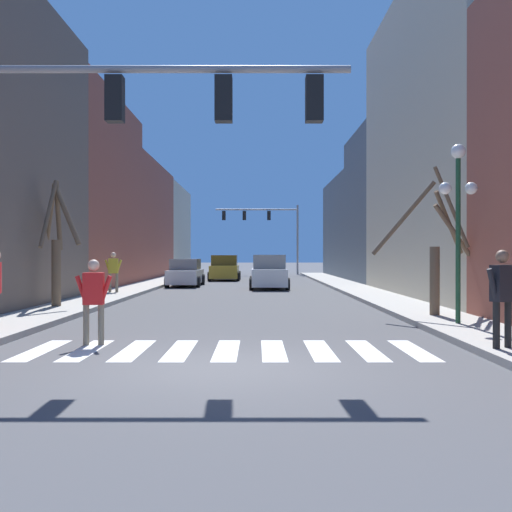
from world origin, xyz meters
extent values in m
plane|color=#4C4C4F|center=(0.00, 0.00, 0.00)|extent=(240.00, 240.00, 0.00)
cube|color=#934C3D|center=(-9.66, 22.17, 5.05)|extent=(6.00, 12.21, 10.11)
cube|color=#934C3D|center=(-9.66, 35.44, 4.30)|extent=(6.00, 14.34, 8.60)
cube|color=#BCB299|center=(-9.66, 49.48, 4.21)|extent=(6.00, 13.74, 8.43)
cube|color=#BCB299|center=(9.66, 15.44, 6.57)|extent=(6.00, 15.72, 13.14)
cube|color=#515B66|center=(9.66, 27.52, 4.69)|extent=(6.00, 8.43, 9.37)
cube|color=#515B66|center=(9.66, 38.18, 3.90)|extent=(6.00, 12.89, 7.80)
cube|color=white|center=(-3.60, 1.83, 0.00)|extent=(0.45, 2.60, 0.01)
cube|color=white|center=(-2.70, 1.83, 0.00)|extent=(0.45, 2.60, 0.01)
cube|color=white|center=(-1.80, 1.83, 0.00)|extent=(0.45, 2.60, 0.01)
cube|color=white|center=(-0.90, 1.83, 0.00)|extent=(0.45, 2.60, 0.01)
cube|color=white|center=(0.00, 1.83, 0.00)|extent=(0.45, 2.60, 0.01)
cube|color=white|center=(0.90, 1.83, 0.00)|extent=(0.45, 2.60, 0.01)
cube|color=white|center=(1.80, 1.83, 0.00)|extent=(0.45, 2.60, 0.01)
cube|color=white|center=(2.70, 1.83, 0.00)|extent=(0.45, 2.60, 0.01)
cube|color=white|center=(3.60, 1.83, 0.00)|extent=(0.45, 2.60, 0.01)
cylinder|color=gray|center=(-1.03, 1.30, 5.26)|extent=(6.68, 0.14, 0.14)
cube|color=black|center=(-2.03, 1.30, 4.71)|extent=(0.32, 0.28, 0.84)
cube|color=black|center=(-0.03, 1.30, 4.71)|extent=(0.32, 0.28, 0.84)
cube|color=black|center=(1.64, 1.30, 4.71)|extent=(0.32, 0.28, 0.84)
cylinder|color=gray|center=(4.37, 45.02, 3.17)|extent=(0.18, 0.18, 6.33)
cylinder|color=gray|center=(0.62, 45.02, 5.93)|extent=(7.50, 0.14, 0.14)
cube|color=black|center=(1.75, 45.02, 5.38)|extent=(0.32, 0.28, 0.84)
cube|color=black|center=(-0.50, 45.02, 5.38)|extent=(0.32, 0.28, 0.84)
cube|color=black|center=(-2.38, 45.02, 5.38)|extent=(0.32, 0.28, 0.84)
cylinder|color=#1E4C2D|center=(5.56, 5.05, 2.18)|extent=(0.12, 0.12, 4.06)
sphere|color=white|center=(5.56, 5.05, 4.39)|extent=(0.36, 0.36, 0.36)
sphere|color=white|center=(5.24, 5.05, 3.48)|extent=(0.31, 0.31, 0.31)
sphere|color=white|center=(5.88, 5.05, 3.48)|extent=(0.31, 0.31, 0.31)
cube|color=#A38423|center=(-1.66, 32.55, 0.62)|extent=(1.93, 4.13, 0.88)
cube|color=#594813|center=(-1.66, 32.55, 1.42)|extent=(1.77, 2.15, 0.72)
cylinder|color=black|center=(-0.67, 31.27, 0.32)|extent=(0.22, 0.64, 0.64)
cylinder|color=black|center=(-2.64, 31.27, 0.32)|extent=(0.22, 0.64, 0.64)
cylinder|color=black|center=(-0.67, 33.83, 0.32)|extent=(0.22, 0.64, 0.64)
cylinder|color=black|center=(-2.64, 33.83, 0.32)|extent=(0.22, 0.64, 0.64)
cube|color=white|center=(1.26, 22.25, 0.63)|extent=(1.83, 4.18, 0.90)
cube|color=gray|center=(1.26, 22.25, 1.45)|extent=(1.68, 2.17, 0.74)
cylinder|color=black|center=(0.33, 23.54, 0.32)|extent=(0.22, 0.64, 0.64)
cylinder|color=black|center=(2.19, 23.54, 0.32)|extent=(0.22, 0.64, 0.64)
cylinder|color=black|center=(0.33, 20.95, 0.32)|extent=(0.22, 0.64, 0.64)
cylinder|color=black|center=(2.19, 20.95, 0.32)|extent=(0.22, 0.64, 0.64)
cube|color=silver|center=(-3.52, 24.91, 0.56)|extent=(1.70, 4.65, 0.77)
cube|color=slate|center=(-3.52, 24.91, 1.26)|extent=(1.56, 2.42, 0.63)
cylinder|color=black|center=(-4.39, 26.35, 0.32)|extent=(0.22, 0.64, 0.64)
cylinder|color=black|center=(-2.65, 26.35, 0.32)|extent=(0.22, 0.64, 0.64)
cylinder|color=black|center=(-4.39, 23.47, 0.32)|extent=(0.22, 0.64, 0.64)
cylinder|color=black|center=(-2.65, 23.47, 0.32)|extent=(0.22, 0.64, 0.64)
cylinder|color=#7A705B|center=(-5.67, 17.05, 0.57)|extent=(0.13, 0.13, 0.85)
cylinder|color=#7A705B|center=(-5.98, 17.03, 0.57)|extent=(0.13, 0.13, 0.85)
cube|color=gold|center=(-5.82, 17.04, 1.33)|extent=(0.43, 0.27, 0.67)
sphere|color=beige|center=(-5.82, 17.04, 1.82)|extent=(0.24, 0.24, 0.24)
cylinder|color=gold|center=(-5.59, 17.06, 1.29)|extent=(0.30, 0.12, 0.65)
cylinder|color=gold|center=(-6.06, 17.02, 1.29)|extent=(0.30, 0.12, 0.65)
cylinder|color=black|center=(5.18, 1.22, 0.57)|extent=(0.13, 0.13, 0.85)
cylinder|color=black|center=(4.90, 1.07, 0.57)|extent=(0.13, 0.13, 0.85)
cube|color=black|center=(5.04, 1.15, 1.33)|extent=(0.48, 0.40, 0.67)
sphere|color=#8C664C|center=(5.04, 1.15, 1.82)|extent=(0.24, 0.24, 0.24)
cylinder|color=black|center=(4.83, 1.04, 1.28)|extent=(0.30, 0.22, 0.65)
cylinder|color=#7A705B|center=(-2.60, 2.49, 0.41)|extent=(0.12, 0.12, 0.83)
cylinder|color=#7A705B|center=(-2.90, 2.47, 0.41)|extent=(0.12, 0.12, 0.83)
cube|color=red|center=(-2.75, 2.48, 1.15)|extent=(0.42, 0.26, 0.65)
sphere|color=beige|center=(-2.75, 2.48, 1.63)|extent=(0.23, 0.23, 0.23)
cylinder|color=red|center=(-2.52, 2.50, 1.11)|extent=(0.29, 0.11, 0.63)
cylinder|color=red|center=(-2.98, 2.47, 1.11)|extent=(0.29, 0.11, 0.63)
cylinder|color=brown|center=(5.57, 7.04, 1.11)|extent=(0.28, 0.28, 1.92)
cylinder|color=brown|center=(6.05, 7.06, 3.18)|extent=(1.04, 0.14, 2.30)
cylinder|color=brown|center=(4.76, 7.33, 2.87)|extent=(1.71, 0.74, 2.12)
cylinder|color=brown|center=(6.10, 7.44, 2.76)|extent=(1.12, 0.94, 1.82)
cylinder|color=brown|center=(6.13, 7.21, 2.54)|extent=(1.22, 0.51, 1.51)
cylinder|color=brown|center=(-6.00, 9.91, 1.24)|extent=(0.30, 0.30, 2.18)
cylinder|color=brown|center=(-6.07, 10.36, 3.14)|extent=(0.31, 1.04, 2.31)
cylinder|color=brown|center=(-6.45, 10.64, 3.08)|extent=(0.96, 1.60, 2.26)
cylinder|color=brown|center=(-6.05, 9.33, 3.16)|extent=(0.23, 1.29, 2.25)
cylinder|color=brown|center=(-5.60, 9.85, 3.09)|extent=(0.94, 0.29, 1.91)
camera|label=1|loc=(0.56, -9.71, 1.86)|focal=42.00mm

